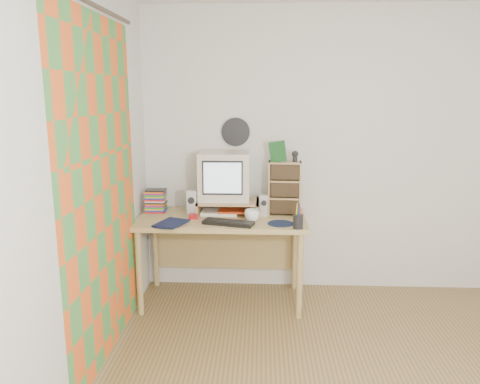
# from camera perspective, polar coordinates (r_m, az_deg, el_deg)

# --- Properties ---
(back_wall) EXTENTS (3.50, 0.00, 3.50)m
(back_wall) POSITION_cam_1_polar(r_m,az_deg,el_deg) (4.23, 12.21, 4.71)
(back_wall) COLOR silver
(back_wall) RESTS_ON floor
(left_wall) EXTENTS (0.00, 3.50, 3.50)m
(left_wall) POSITION_cam_1_polar(r_m,az_deg,el_deg) (2.66, -20.66, -0.08)
(left_wall) COLOR silver
(left_wall) RESTS_ON floor
(curtain) EXTENTS (0.00, 2.20, 2.20)m
(curtain) POSITION_cam_1_polar(r_m,az_deg,el_deg) (3.11, -16.40, -0.01)
(curtain) COLOR orange
(curtain) RESTS_ON left_wall
(wall_disc) EXTENTS (0.25, 0.02, 0.25)m
(wall_disc) POSITION_cam_1_polar(r_m,az_deg,el_deg) (4.14, -0.54, 7.33)
(wall_disc) COLOR black
(wall_disc) RESTS_ON back_wall
(desk) EXTENTS (1.40, 0.70, 0.75)m
(desk) POSITION_cam_1_polar(r_m,az_deg,el_deg) (4.02, -2.18, -4.67)
(desk) COLOR tan
(desk) RESTS_ON floor
(monitor_riser) EXTENTS (0.52, 0.30, 0.12)m
(monitor_riser) POSITION_cam_1_polar(r_m,az_deg,el_deg) (3.99, -1.44, -1.39)
(monitor_riser) COLOR tan
(monitor_riser) RESTS_ON desk
(crt_monitor) EXTENTS (0.44, 0.44, 0.41)m
(crt_monitor) POSITION_cam_1_polar(r_m,az_deg,el_deg) (3.99, -1.95, 1.98)
(crt_monitor) COLOR beige
(crt_monitor) RESTS_ON monitor_riser
(speaker_left) EXTENTS (0.09, 0.09, 0.22)m
(speaker_left) POSITION_cam_1_polar(r_m,az_deg,el_deg) (3.94, -5.88, -1.36)
(speaker_left) COLOR silver
(speaker_left) RESTS_ON desk
(speaker_right) EXTENTS (0.08, 0.08, 0.18)m
(speaker_right) POSITION_cam_1_polar(r_m,az_deg,el_deg) (3.94, 2.92, -1.61)
(speaker_right) COLOR silver
(speaker_right) RESTS_ON desk
(keyboard) EXTENTS (0.42, 0.24, 0.03)m
(keyboard) POSITION_cam_1_polar(r_m,az_deg,el_deg) (3.70, -1.43, -3.76)
(keyboard) COLOR black
(keyboard) RESTS_ON desk
(dvd_stack) EXTENTS (0.17, 0.12, 0.24)m
(dvd_stack) POSITION_cam_1_polar(r_m,az_deg,el_deg) (4.12, -10.28, -0.77)
(dvd_stack) COLOR brown
(dvd_stack) RESTS_ON desk
(cd_rack) EXTENTS (0.28, 0.16, 0.45)m
(cd_rack) POSITION_cam_1_polar(r_m,az_deg,el_deg) (3.97, 5.45, 0.47)
(cd_rack) COLOR tan
(cd_rack) RESTS_ON desk
(mug) EXTENTS (0.15, 0.15, 0.10)m
(mug) POSITION_cam_1_polar(r_m,az_deg,el_deg) (3.78, 1.47, -2.89)
(mug) COLOR white
(mug) RESTS_ON desk
(diary) EXTENTS (0.29, 0.25, 0.05)m
(diary) POSITION_cam_1_polar(r_m,az_deg,el_deg) (3.77, -9.67, -3.46)
(diary) COLOR #10173B
(diary) RESTS_ON desk
(mousepad) EXTENTS (0.27, 0.27, 0.00)m
(mousepad) POSITION_cam_1_polar(r_m,az_deg,el_deg) (3.73, 4.97, -3.85)
(mousepad) COLOR black
(mousepad) RESTS_ON desk
(pen_cup) EXTENTS (0.09, 0.09, 0.15)m
(pen_cup) POSITION_cam_1_polar(r_m,az_deg,el_deg) (3.60, 7.10, -3.25)
(pen_cup) COLOR black
(pen_cup) RESTS_ON desk
(papers) EXTENTS (0.31, 0.23, 0.04)m
(papers) POSITION_cam_1_polar(r_m,az_deg,el_deg) (4.02, -1.78, -2.36)
(papers) COLOR white
(papers) RESTS_ON desk
(red_box) EXTENTS (0.08, 0.06, 0.04)m
(red_box) POSITION_cam_1_polar(r_m,az_deg,el_deg) (3.88, -5.72, -2.99)
(red_box) COLOR #AA1217
(red_box) RESTS_ON desk
(game_box) EXTENTS (0.14, 0.06, 0.17)m
(game_box) POSITION_cam_1_polar(r_m,az_deg,el_deg) (3.90, 4.62, 4.93)
(game_box) COLOR #164F20
(game_box) RESTS_ON cd_rack
(webcam) EXTENTS (0.06, 0.06, 0.09)m
(webcam) POSITION_cam_1_polar(r_m,az_deg,el_deg) (3.92, 6.72, 4.35)
(webcam) COLOR black
(webcam) RESTS_ON cd_rack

